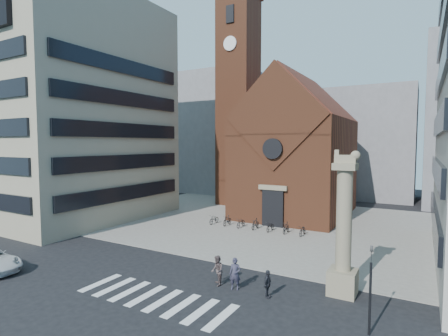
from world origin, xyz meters
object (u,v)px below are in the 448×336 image
Objects in this scene: lion_column at (344,238)px; pedestrian_2 at (267,284)px; scooter_0 at (214,219)px; traffic_light at (370,288)px; pedestrian_0 at (235,274)px; pedestrian_1 at (217,271)px.

lion_column reaches higher than pedestrian_2.
lion_column reaches higher than scooter_0.
pedestrian_2 is at bearing 166.89° from traffic_light.
pedestrian_0 is 17.72m from scooter_0.
pedestrian_1 is 1.01× the size of scooter_0.
pedestrian_2 is (3.47, -0.08, -0.13)m from pedestrian_1.
pedestrian_2 is at bearing -50.31° from scooter_0.
pedestrian_2 is 19.13m from scooter_0.
pedestrian_0 is (-5.93, -2.58, -2.47)m from lion_column.
pedestrian_0 is at bearing 53.42° from pedestrian_1.
pedestrian_2 is 0.87× the size of scooter_0.
traffic_light reaches higher than pedestrian_2.
pedestrian_0 reaches higher than pedestrian_2.
pedestrian_0 is at bearing -55.53° from scooter_0.
scooter_0 is at bearing 139.00° from traffic_light.
scooter_0 is (-16.22, 11.83, -2.91)m from lion_column.
scooter_0 is (-10.29, 14.42, -0.44)m from pedestrian_0.
traffic_light is 8.15m from pedestrian_0.
pedestrian_1 reaches higher than pedestrian_2.
traffic_light is 2.17× the size of pedestrian_0.
pedestrian_1 is at bearing 87.47° from pedestrian_2.
scooter_0 is (-12.48, 14.50, -0.28)m from pedestrian_2.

